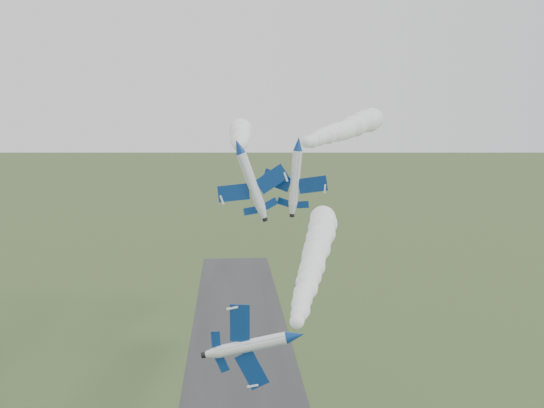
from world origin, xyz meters
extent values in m
cylinder|color=white|center=(4.75, -1.62, 28.13)|extent=(2.93, 8.09, 1.71)
cone|color=navy|center=(3.97, -6.56, 28.13)|extent=(2.02, 2.32, 1.71)
cone|color=white|center=(5.50, 3.14, 28.13)|extent=(1.96, 1.94, 1.71)
cylinder|color=black|center=(5.64, 4.07, 28.13)|extent=(0.95, 0.69, 0.87)
ellipsoid|color=black|center=(4.94, -3.71, 28.26)|extent=(1.55, 2.86, 1.14)
cube|color=navy|center=(4.06, -0.74, 30.84)|extent=(1.51, 2.42, 4.24)
cube|color=navy|center=(5.40, -0.96, 25.35)|extent=(1.51, 2.42, 4.24)
cube|color=navy|center=(5.01, 2.35, 29.59)|extent=(0.70, 1.11, 1.85)
cube|color=navy|center=(5.72, 2.24, 26.66)|extent=(0.70, 1.11, 1.85)
cube|color=navy|center=(6.51, 1.89, 28.42)|extent=(2.25, 1.81, 0.61)
cylinder|color=white|center=(-1.12, 18.07, 48.57)|extent=(2.12, 8.09, 1.83)
cone|color=navy|center=(-1.30, 13.01, 48.57)|extent=(1.91, 2.17, 1.83)
cone|color=white|center=(-0.94, 22.95, 48.57)|extent=(1.89, 1.79, 1.83)
cylinder|color=black|center=(-0.91, 23.90, 48.57)|extent=(0.95, 0.61, 0.93)
ellipsoid|color=black|center=(-1.37, 16.02, 49.07)|extent=(1.32, 2.80, 1.22)
cube|color=navy|center=(-3.74, 18.93, 47.46)|extent=(4.27, 2.44, 1.61)
cube|color=navy|center=(1.66, 18.74, 49.40)|extent=(4.27, 2.44, 1.61)
cube|color=navy|center=(-2.41, 22.14, 48.05)|extent=(1.87, 1.12, 0.74)
cube|color=navy|center=(0.47, 22.03, 49.08)|extent=(1.87, 1.12, 0.74)
cube|color=navy|center=(-1.40, 21.87, 49.74)|extent=(0.87, 1.56, 2.02)
cylinder|color=white|center=(7.29, 18.23, 48.92)|extent=(4.29, 7.50, 1.46)
cone|color=navy|center=(5.43, 13.86, 48.92)|extent=(2.11, 2.38, 1.46)
cone|color=white|center=(9.08, 22.44, 48.92)|extent=(1.97, 2.05, 1.46)
cylinder|color=black|center=(9.43, 23.26, 48.92)|extent=(0.89, 0.78, 0.74)
ellipsoid|color=black|center=(6.57, 16.43, 49.42)|extent=(1.90, 2.75, 0.97)
cube|color=navy|center=(5.10, 19.94, 49.02)|extent=(4.63, 3.59, 0.48)
cube|color=navy|center=(10.03, 17.85, 48.56)|extent=(4.63, 3.59, 0.48)
cube|color=navy|center=(7.45, 22.25, 49.05)|extent=(2.04, 1.61, 0.24)
cube|color=navy|center=(10.08, 21.13, 48.80)|extent=(2.04, 1.61, 0.24)
cube|color=navy|center=(8.78, 21.46, 50.08)|extent=(0.82, 1.43, 1.97)
camera|label=1|loc=(-2.67, -66.71, 52.16)|focal=40.00mm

